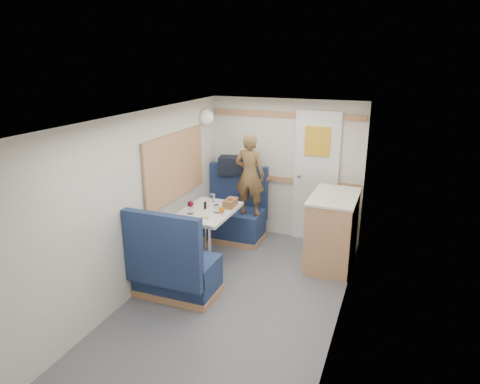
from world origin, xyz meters
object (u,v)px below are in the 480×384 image
at_px(bench_near, 175,272).
at_px(tumbler_left, 191,209).
at_px(dome_light, 206,117).
at_px(orange_fruit, 222,210).
at_px(tray, 207,219).
at_px(duffel_bag, 238,165).
at_px(galley_counter, 332,230).
at_px(tumbler_right, 216,209).
at_px(pepper_grinder, 205,205).
at_px(wine_glass, 191,204).
at_px(bread_loaf, 230,203).
at_px(bench_far, 233,218).
at_px(salt_grinder, 210,203).
at_px(tumbler_mid, 213,197).
at_px(person, 250,175).
at_px(cheese_block, 205,217).
at_px(beer_glass, 230,203).
at_px(dinette_table, 208,222).

distance_m(bench_near, tumbler_left, 0.84).
bearing_deg(dome_light, orange_fruit, -56.23).
height_order(bench_near, tumbler_left, bench_near).
distance_m(tray, tumbler_left, 0.31).
distance_m(dome_light, duffel_bag, 0.85).
bearing_deg(dome_light, duffel_bag, 37.07).
bearing_deg(bench_near, galley_counter, 43.94).
height_order(tray, tumbler_right, tumbler_right).
bearing_deg(pepper_grinder, tumbler_left, -113.32).
height_order(wine_glass, pepper_grinder, wine_glass).
relative_size(galley_counter, tumbler_left, 8.55).
xyz_separation_m(duffel_bag, bread_loaf, (0.25, -0.89, -0.26)).
xyz_separation_m(orange_fruit, bread_loaf, (-0.01, 0.30, -0.01)).
distance_m(bench_far, tray, 1.26).
bearing_deg(duffel_bag, salt_grinder, -102.08).
xyz_separation_m(galley_counter, salt_grinder, (-1.49, -0.42, 0.30)).
bearing_deg(duffel_bag, bench_far, -95.25).
height_order(tray, wine_glass, wine_glass).
xyz_separation_m(wine_glass, salt_grinder, (0.11, 0.32, -0.08)).
xyz_separation_m(tray, wine_glass, (-0.27, 0.12, 0.11)).
height_order(tumbler_mid, tumbler_right, tumbler_mid).
xyz_separation_m(bench_far, galley_counter, (1.47, -0.31, 0.17)).
height_order(dome_light, person, dome_light).
xyz_separation_m(bench_far, wine_glass, (-0.13, -1.05, 0.54)).
bearing_deg(cheese_block, tumbler_right, 84.76).
bearing_deg(orange_fruit, tumbler_left, -163.31).
bearing_deg(beer_glass, galley_counter, 15.36).
xyz_separation_m(dinette_table, person, (0.29, 0.73, 0.45)).
bearing_deg(salt_grinder, galley_counter, 15.59).
xyz_separation_m(dinette_table, orange_fruit, (0.22, -0.07, 0.21)).
bearing_deg(salt_grinder, beer_glass, 16.70).
relative_size(dinette_table, pepper_grinder, 10.11).
relative_size(dinette_table, tray, 2.55).
distance_m(tray, orange_fruit, 0.26).
bearing_deg(tumbler_mid, wine_glass, -95.37).
height_order(dinette_table, galley_counter, galley_counter).
bearing_deg(salt_grinder, dome_light, 116.98).
relative_size(wine_glass, salt_grinder, 1.91).
distance_m(galley_counter, tumbler_mid, 1.59).
bearing_deg(tumbler_right, cheese_block, -95.24).
height_order(orange_fruit, bread_loaf, bread_loaf).
xyz_separation_m(dome_light, tumbler_left, (0.25, -1.03, -0.98)).
relative_size(bench_near, orange_fruit, 14.03).
relative_size(orange_fruit, beer_glass, 0.68).
bearing_deg(person, dome_light, -11.82).
xyz_separation_m(tumbler_right, beer_glass, (0.09, 0.24, 0.00)).
xyz_separation_m(pepper_grinder, bread_loaf, (0.26, 0.19, 0.00)).
height_order(beer_glass, bread_loaf, beer_glass).
bearing_deg(salt_grinder, tumbler_right, -45.38).
height_order(duffel_bag, tumbler_mid, duffel_bag).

